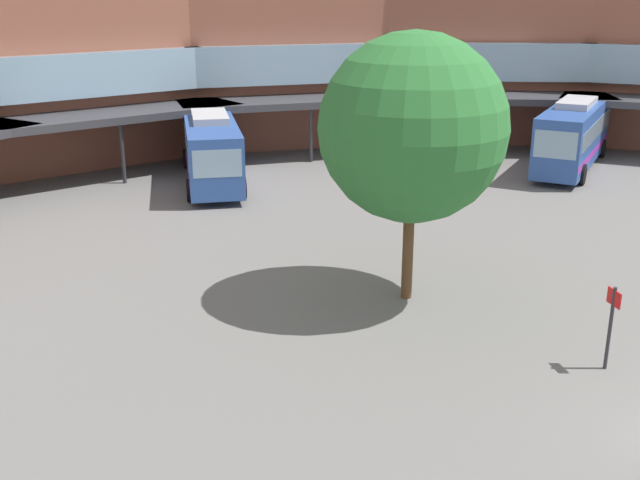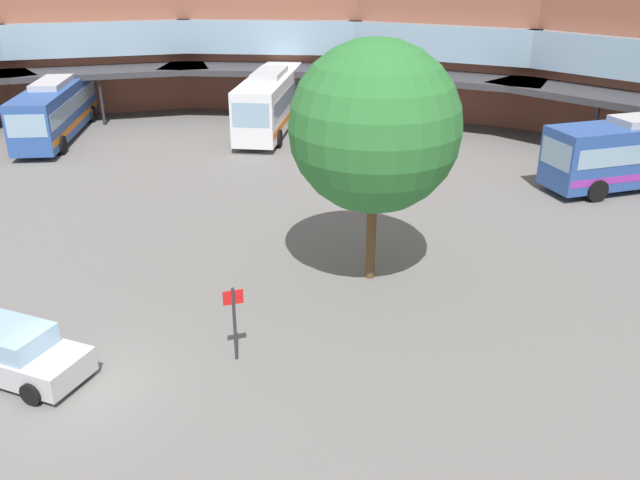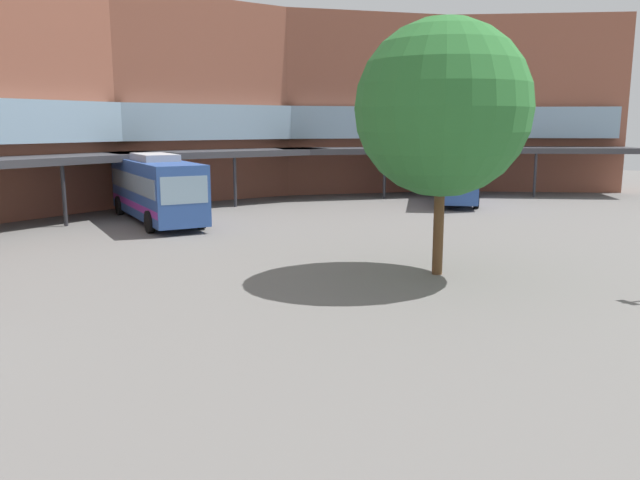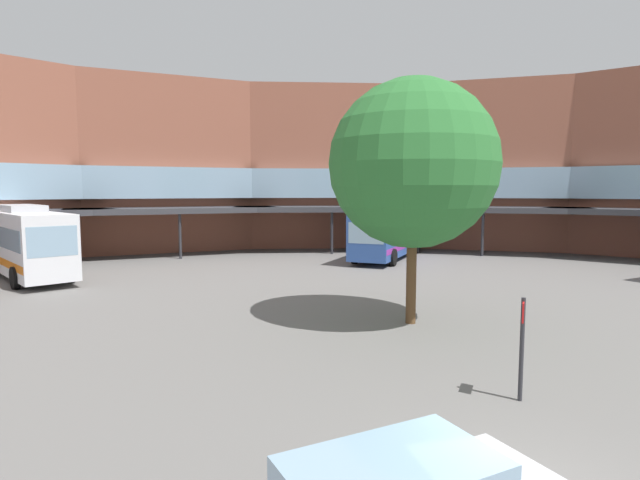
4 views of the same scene
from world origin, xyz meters
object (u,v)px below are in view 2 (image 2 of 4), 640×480
object	(u,v)px
bus_2	(270,100)
plaza_tree	(375,127)
parked_car	(12,352)
bus_0	(56,108)
stop_sign_post	(234,316)

from	to	relation	value
bus_2	plaza_tree	world-z (taller)	plaza_tree
parked_car	plaza_tree	world-z (taller)	plaza_tree
bus_0	stop_sign_post	world-z (taller)	bus_0
parked_car	stop_sign_post	world-z (taller)	stop_sign_post
stop_sign_post	parked_car	bearing A→B (deg)	-137.69
parked_car	stop_sign_post	size ratio (longest dim) A/B	1.96
stop_sign_post	plaza_tree	bearing A→B (deg)	86.74
bus_0	stop_sign_post	distance (m)	29.30
parked_car	bus_2	bearing A→B (deg)	101.24
bus_0	stop_sign_post	bearing A→B (deg)	24.43
bus_0	stop_sign_post	xyz separation A→B (m)	(26.55, -12.38, -0.39)
bus_2	plaza_tree	distance (m)	22.66
bus_0	plaza_tree	bearing A→B (deg)	38.10
parked_car	bus_0	bearing A→B (deg)	129.56
bus_0	parked_car	size ratio (longest dim) A/B	2.26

